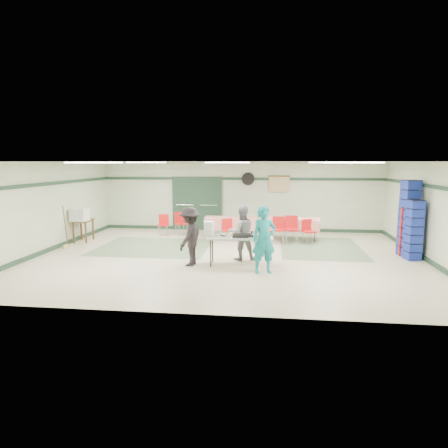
# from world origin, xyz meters

# --- Properties ---
(floor) EXTENTS (11.00, 11.00, 0.00)m
(floor) POSITION_xyz_m (0.00, 0.00, 0.00)
(floor) COLOR beige
(floor) RESTS_ON ground
(ceiling) EXTENTS (11.00, 11.00, 0.00)m
(ceiling) POSITION_xyz_m (0.00, 0.00, 2.70)
(ceiling) COLOR white
(ceiling) RESTS_ON wall_back
(wall_back) EXTENTS (11.00, 0.00, 11.00)m
(wall_back) POSITION_xyz_m (0.00, 4.50, 1.35)
(wall_back) COLOR beige
(wall_back) RESTS_ON floor
(wall_front) EXTENTS (11.00, 0.00, 11.00)m
(wall_front) POSITION_xyz_m (0.00, -4.50, 1.35)
(wall_front) COLOR beige
(wall_front) RESTS_ON floor
(wall_left) EXTENTS (0.00, 9.00, 9.00)m
(wall_left) POSITION_xyz_m (-5.50, 0.00, 1.35)
(wall_left) COLOR beige
(wall_left) RESTS_ON floor
(wall_right) EXTENTS (0.00, 9.00, 9.00)m
(wall_right) POSITION_xyz_m (5.50, 0.00, 1.35)
(wall_right) COLOR beige
(wall_right) RESTS_ON floor
(trim_back) EXTENTS (11.00, 0.06, 0.10)m
(trim_back) POSITION_xyz_m (0.00, 4.47, 2.05)
(trim_back) COLOR #1E3727
(trim_back) RESTS_ON wall_back
(baseboard_back) EXTENTS (11.00, 0.06, 0.12)m
(baseboard_back) POSITION_xyz_m (0.00, 4.47, 0.06)
(baseboard_back) COLOR #1E3727
(baseboard_back) RESTS_ON floor
(trim_left) EXTENTS (0.06, 9.00, 0.10)m
(trim_left) POSITION_xyz_m (-5.47, 0.00, 2.05)
(trim_left) COLOR #1E3727
(trim_left) RESTS_ON wall_back
(baseboard_left) EXTENTS (0.06, 9.00, 0.12)m
(baseboard_left) POSITION_xyz_m (-5.47, 0.00, 0.06)
(baseboard_left) COLOR #1E3727
(baseboard_left) RESTS_ON floor
(trim_right) EXTENTS (0.06, 9.00, 0.10)m
(trim_right) POSITION_xyz_m (5.47, 0.00, 2.05)
(trim_right) COLOR #1E3727
(trim_right) RESTS_ON wall_back
(baseboard_right) EXTENTS (0.06, 9.00, 0.12)m
(baseboard_right) POSITION_xyz_m (5.47, 0.00, 0.06)
(baseboard_right) COLOR #1E3727
(baseboard_right) RESTS_ON floor
(green_patch_a) EXTENTS (3.50, 3.00, 0.01)m
(green_patch_a) POSITION_xyz_m (-2.50, 1.00, 0.00)
(green_patch_a) COLOR gray
(green_patch_a) RESTS_ON floor
(green_patch_b) EXTENTS (2.50, 3.50, 0.01)m
(green_patch_b) POSITION_xyz_m (2.80, 1.50, 0.00)
(green_patch_b) COLOR gray
(green_patch_b) RESTS_ON floor
(double_door_left) EXTENTS (0.90, 0.06, 2.10)m
(double_door_left) POSITION_xyz_m (-2.20, 4.44, 1.05)
(double_door_left) COLOR #969996
(double_door_left) RESTS_ON floor
(double_door_right) EXTENTS (0.90, 0.06, 2.10)m
(double_door_right) POSITION_xyz_m (-1.25, 4.44, 1.05)
(double_door_right) COLOR #969996
(double_door_right) RESTS_ON floor
(door_frame) EXTENTS (2.00, 0.03, 2.15)m
(door_frame) POSITION_xyz_m (-1.73, 4.42, 1.05)
(door_frame) COLOR #1E3727
(door_frame) RESTS_ON floor
(wall_fan) EXTENTS (0.50, 0.10, 0.50)m
(wall_fan) POSITION_xyz_m (0.30, 4.44, 2.05)
(wall_fan) COLOR black
(wall_fan) RESTS_ON wall_back
(scroll_banner) EXTENTS (0.80, 0.02, 0.60)m
(scroll_banner) POSITION_xyz_m (1.50, 4.44, 1.85)
(scroll_banner) COLOR tan
(scroll_banner) RESTS_ON wall_back
(serving_table) EXTENTS (1.76, 0.80, 0.76)m
(serving_table) POSITION_xyz_m (0.42, -0.93, 0.71)
(serving_table) COLOR #B7B6B1
(serving_table) RESTS_ON floor
(sheet_tray_right) EXTENTS (0.57, 0.45, 0.02)m
(sheet_tray_right) POSITION_xyz_m (0.94, -1.02, 0.77)
(sheet_tray_right) COLOR silver
(sheet_tray_right) RESTS_ON serving_table
(sheet_tray_mid) EXTENTS (0.57, 0.44, 0.02)m
(sheet_tray_mid) POSITION_xyz_m (0.36, -0.83, 0.77)
(sheet_tray_mid) COLOR silver
(sheet_tray_mid) RESTS_ON serving_table
(sheet_tray_left) EXTENTS (0.56, 0.44, 0.02)m
(sheet_tray_left) POSITION_xyz_m (-0.12, -1.00, 0.77)
(sheet_tray_left) COLOR silver
(sheet_tray_left) RESTS_ON serving_table
(baking_pan) EXTENTS (0.54, 0.36, 0.08)m
(baking_pan) POSITION_xyz_m (0.50, -1.00, 0.80)
(baking_pan) COLOR black
(baking_pan) RESTS_ON serving_table
(foam_box_stack) EXTENTS (0.24, 0.22, 0.37)m
(foam_box_stack) POSITION_xyz_m (-0.42, -0.83, 0.94)
(foam_box_stack) COLOR white
(foam_box_stack) RESTS_ON serving_table
(volunteer_teal) EXTENTS (0.70, 0.57, 1.65)m
(volunteer_teal) POSITION_xyz_m (1.06, -1.64, 0.83)
(volunteer_teal) COLOR teal
(volunteer_teal) RESTS_ON floor
(volunteer_grey) EXTENTS (0.89, 0.79, 1.54)m
(volunteer_grey) POSITION_xyz_m (0.42, -0.37, 0.77)
(volunteer_grey) COLOR gray
(volunteer_grey) RESTS_ON floor
(volunteer_dark) EXTENTS (0.76, 1.09, 1.54)m
(volunteer_dark) POSITION_xyz_m (-0.88, -1.12, 0.77)
(volunteer_dark) COLOR black
(volunteer_dark) RESTS_ON floor
(dining_table_a) EXTENTS (1.86, 0.98, 0.77)m
(dining_table_a) POSITION_xyz_m (1.99, 2.71, 0.57)
(dining_table_a) COLOR red
(dining_table_a) RESTS_ON floor
(dining_table_b) EXTENTS (1.87, 0.95, 0.77)m
(dining_table_b) POSITION_xyz_m (-0.21, 2.71, 0.57)
(dining_table_b) COLOR red
(dining_table_b) RESTS_ON floor
(chair_a) EXTENTS (0.45, 0.45, 0.92)m
(chair_a) POSITION_xyz_m (1.91, 2.15, 0.57)
(chair_a) COLOR red
(chair_a) RESTS_ON floor
(chair_b) EXTENTS (0.41, 0.41, 0.88)m
(chair_b) POSITION_xyz_m (1.47, 2.15, 0.54)
(chair_b) COLOR red
(chair_b) RESTS_ON floor
(chair_c) EXTENTS (0.49, 0.49, 0.81)m
(chair_c) POSITION_xyz_m (2.46, 2.13, 0.49)
(chair_c) COLOR red
(chair_c) RESTS_ON floor
(chair_d) EXTENTS (0.48, 0.48, 0.79)m
(chair_d) POSITION_xyz_m (-0.24, 2.13, 0.48)
(chair_d) COLOR red
(chair_d) RESTS_ON floor
(chair_loose_a) EXTENTS (0.56, 0.56, 0.86)m
(chair_loose_a) POSITION_xyz_m (-2.13, 3.18, 0.52)
(chair_loose_a) COLOR red
(chair_loose_a) RESTS_ON floor
(chair_loose_b) EXTENTS (0.39, 0.39, 0.78)m
(chair_loose_b) POSITION_xyz_m (-2.73, 2.99, 0.48)
(chair_loose_b) COLOR red
(chair_loose_b) RESTS_ON floor
(crate_stack_blue_a) EXTENTS (0.42, 0.42, 1.67)m
(crate_stack_blue_a) POSITION_xyz_m (5.15, 0.21, 0.84)
(crate_stack_blue_a) COLOR #1B2CA7
(crate_stack_blue_a) RESTS_ON floor
(crate_stack_red) EXTENTS (0.46, 0.46, 1.42)m
(crate_stack_red) POSITION_xyz_m (5.15, 0.80, 0.71)
(crate_stack_red) COLOR #A71510
(crate_stack_red) RESTS_ON floor
(crate_stack_blue_b) EXTENTS (0.50, 0.50, 2.20)m
(crate_stack_blue_b) POSITION_xyz_m (5.15, 0.69, 1.10)
(crate_stack_blue_b) COLOR #1B2CA7
(crate_stack_blue_b) RESTS_ON floor
(printer_table) EXTENTS (0.59, 0.85, 0.74)m
(printer_table) POSITION_xyz_m (-5.15, 1.58, 0.63)
(printer_table) COLOR brown
(printer_table) RESTS_ON floor
(office_printer) EXTENTS (0.54, 0.48, 0.41)m
(office_printer) POSITION_xyz_m (-5.15, 1.36, 0.95)
(office_printer) COLOR silver
(office_printer) RESTS_ON printer_table
(broom) EXTENTS (0.07, 0.22, 1.34)m
(broom) POSITION_xyz_m (-5.23, 0.55, 0.70)
(broom) COLOR brown
(broom) RESTS_ON floor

